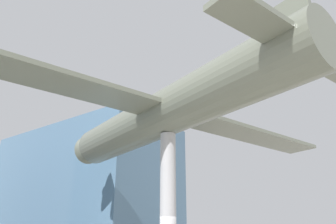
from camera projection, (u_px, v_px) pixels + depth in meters
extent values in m
cube|color=slate|center=(84.00, 195.00, 28.00)|extent=(8.18, 15.52, 10.53)
cube|color=#51565B|center=(90.00, 133.00, 30.02)|extent=(0.36, 14.75, 0.60)
cylinder|color=#B7B7BC|center=(168.00, 206.00, 12.49)|extent=(0.63, 0.63, 5.77)
cylinder|color=slate|center=(168.00, 112.00, 13.90)|extent=(5.89, 14.00, 1.97)
cube|color=slate|center=(168.00, 112.00, 13.90)|extent=(20.10, 7.48, 0.18)
cube|color=slate|center=(298.00, 45.00, 9.40)|extent=(6.56, 2.82, 0.18)
cube|color=slate|center=(294.00, 21.00, 9.71)|extent=(0.49, 1.11, 1.60)
cone|color=slate|center=(91.00, 148.00, 19.47)|extent=(1.90, 1.45, 1.68)
sphere|color=black|center=(86.00, 151.00, 19.98)|extent=(0.44, 0.44, 0.44)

